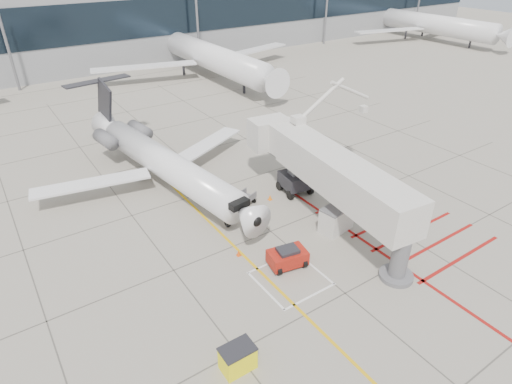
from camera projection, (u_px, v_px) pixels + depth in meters
ground_plane at (304, 259)px, 29.61m from camera, size 260.00×260.00×0.00m
regional_jet at (177, 157)px, 35.37m from camera, size 25.53×30.44×7.26m
jet_bridge at (341, 184)px, 31.09m from camera, size 11.15×19.98×7.63m
pushback_tug at (287, 257)px, 28.71m from camera, size 2.78×2.02×1.48m
spill_bin at (238, 358)px, 21.70m from camera, size 1.72×1.15×1.48m
baggage_cart at (245, 199)px, 35.45m from camera, size 2.08×1.68×1.14m
ground_power_unit at (336, 219)px, 32.18m from camera, size 2.75×1.87×2.01m
cone_nose at (239, 253)px, 29.87m from camera, size 0.32×0.32×0.44m
cone_side at (270, 197)px, 36.35m from camera, size 0.35×0.35×0.48m
terminal_building at (111, 15)px, 81.00m from camera, size 180.00×28.00×14.00m
terminal_glass_band at (137, 19)px, 70.44m from camera, size 180.00×0.10×6.00m
bg_aircraft_c at (203, 38)px, 67.68m from camera, size 35.52×39.47×11.84m
bg_aircraft_e at (426, 10)px, 94.33m from camera, size 35.97×39.96×11.99m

